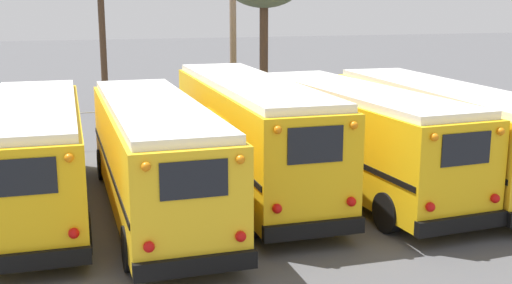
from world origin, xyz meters
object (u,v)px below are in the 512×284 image
at_px(school_bus_3, 356,134).
at_px(utility_pole, 233,32).
at_px(school_bus_1, 155,153).
at_px(school_bus_2, 249,130).
at_px(school_bus_0, 34,153).
at_px(school_bus_4, 439,128).

bearing_deg(school_bus_3, utility_pole, 97.23).
distance_m(school_bus_1, school_bus_2, 3.29).
distance_m(school_bus_0, utility_pole, 12.01).
xyz_separation_m(school_bus_0, school_bus_2, (5.99, 0.38, 0.17)).
distance_m(school_bus_1, utility_pole, 11.14).
bearing_deg(utility_pole, school_bus_1, -116.36).
height_order(school_bus_0, school_bus_1, school_bus_1).
relative_size(school_bus_0, school_bus_3, 0.97).
relative_size(school_bus_3, utility_pole, 1.23).
bearing_deg(school_bus_0, school_bus_2, 3.64).
height_order(school_bus_4, utility_pole, utility_pole).
bearing_deg(school_bus_1, school_bus_4, 4.36).
relative_size(school_bus_2, school_bus_4, 0.99).
height_order(school_bus_0, school_bus_3, school_bus_3).
height_order(school_bus_1, school_bus_2, school_bus_2).
relative_size(school_bus_1, utility_pole, 1.24).
height_order(school_bus_3, school_bus_4, school_bus_3).
bearing_deg(utility_pole, school_bus_3, -82.77).
distance_m(school_bus_2, school_bus_4, 6.03).
bearing_deg(school_bus_2, school_bus_0, -176.36).
height_order(school_bus_1, school_bus_3, school_bus_3).
relative_size(school_bus_3, school_bus_4, 0.93).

